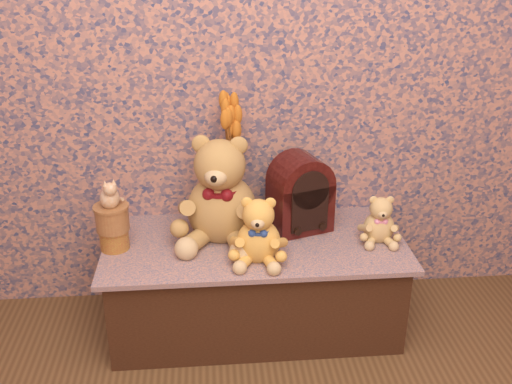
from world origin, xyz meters
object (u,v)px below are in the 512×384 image
teddy_medium (259,226)px  teddy_small (380,216)px  cathedral_radio (300,192)px  cat_figurine (109,192)px  teddy_large (221,183)px  ceramic_vase (230,207)px  biscuit_tin_lower (114,239)px

teddy_medium → teddy_small: size_ratio=1.32×
teddy_small → cathedral_radio: cathedral_radio is taller
teddy_medium → cat_figurine: bearing=175.9°
teddy_large → ceramic_vase: size_ratio=2.60×
teddy_small → cathedral_radio: (-0.30, 0.13, 0.06)m
cathedral_radio → biscuit_tin_lower: size_ratio=2.88×
teddy_large → teddy_small: size_ratio=2.23×
teddy_small → ceramic_vase: size_ratio=1.17×
cathedral_radio → cat_figurine: (-0.75, -0.11, 0.08)m
teddy_large → teddy_medium: teddy_large is taller
teddy_large → teddy_small: 0.65m
ceramic_vase → biscuit_tin_lower: (-0.46, -0.15, -0.05)m
teddy_small → ceramic_vase: (-0.59, 0.17, -0.01)m
cat_figurine → ceramic_vase: bearing=-1.0°
teddy_large → cat_figurine: size_ratio=3.80×
teddy_small → cathedral_radio: size_ratio=0.64×
teddy_medium → ceramic_vase: (-0.10, 0.27, -0.05)m
teddy_medium → cat_figurine: (-0.56, 0.12, 0.11)m
cathedral_radio → teddy_small: bearing=-40.5°
biscuit_tin_lower → cat_figurine: 0.20m
ceramic_vase → biscuit_tin_lower: bearing=-162.4°
teddy_medium → biscuit_tin_lower: teddy_medium is taller
teddy_medium → teddy_small: 0.51m
cathedral_radio → ceramic_vase: (-0.29, 0.04, -0.07)m
teddy_large → biscuit_tin_lower: 0.47m
biscuit_tin_lower → cat_figurine: bearing=0.0°
teddy_large → cathedral_radio: 0.33m
teddy_small → cat_figurine: (-1.05, 0.02, 0.14)m
teddy_large → cat_figurine: teddy_large is taller
teddy_medium → ceramic_vase: bearing=118.0°
cathedral_radio → cat_figurine: cathedral_radio is taller
teddy_medium → teddy_small: (0.50, 0.10, -0.03)m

